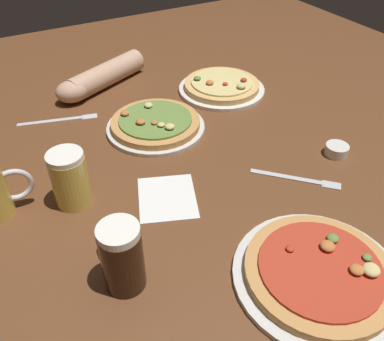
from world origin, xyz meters
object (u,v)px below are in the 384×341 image
(ramekin_sauce, at_px, (337,150))
(fork_left, at_px, (60,120))
(fork_spare, at_px, (297,178))
(pizza_plate_far, at_px, (222,86))
(napkin_folded, at_px, (167,197))
(diner_arm, at_px, (98,78))
(pizza_plate_side, at_px, (155,124))
(beer_mug_dark, at_px, (121,256))
(pizza_plate_near, at_px, (319,273))
(beer_mug_pale, at_px, (70,178))

(ramekin_sauce, bearing_deg, fork_left, 138.45)
(fork_spare, bearing_deg, pizza_plate_far, 80.00)
(napkin_folded, distance_m, diner_arm, 0.60)
(pizza_plate_side, bearing_deg, pizza_plate_far, 19.84)
(beer_mug_dark, height_order, fork_left, beer_mug_dark)
(pizza_plate_near, distance_m, beer_mug_pale, 0.55)
(ramekin_sauce, bearing_deg, diner_arm, 122.50)
(pizza_plate_far, relative_size, napkin_folded, 1.84)
(pizza_plate_side, distance_m, diner_arm, 0.32)
(pizza_plate_near, distance_m, fork_spare, 0.29)
(fork_left, bearing_deg, fork_spare, -51.95)
(pizza_plate_near, relative_size, beer_mug_pale, 2.40)
(pizza_plate_near, distance_m, ramekin_sauce, 0.42)
(beer_mug_dark, bearing_deg, pizza_plate_side, 58.52)
(beer_mug_dark, xyz_separation_m, napkin_folded, (0.17, 0.16, -0.07))
(pizza_plate_near, bearing_deg, beer_mug_dark, 151.45)
(pizza_plate_near, bearing_deg, napkin_folded, 113.68)
(pizza_plate_far, distance_m, napkin_folded, 0.55)
(pizza_plate_far, height_order, diner_arm, diner_arm)
(beer_mug_dark, height_order, fork_spare, beer_mug_dark)
(pizza_plate_near, relative_size, pizza_plate_far, 1.13)
(pizza_plate_near, height_order, beer_mug_dark, beer_mug_dark)
(ramekin_sauce, height_order, fork_spare, ramekin_sauce)
(pizza_plate_far, xyz_separation_m, fork_spare, (-0.08, -0.48, -0.01))
(pizza_plate_far, xyz_separation_m, ramekin_sauce, (0.07, -0.45, -0.00))
(fork_spare, xyz_separation_m, diner_arm, (-0.26, 0.69, 0.03))
(fork_spare, relative_size, diner_arm, 0.50)
(beer_mug_dark, relative_size, diner_arm, 0.43)
(pizza_plate_side, relative_size, diner_arm, 0.83)
(beer_mug_dark, relative_size, fork_left, 0.64)
(pizza_plate_side, bearing_deg, pizza_plate_near, -85.79)
(pizza_plate_far, bearing_deg, ramekin_sauce, -80.79)
(beer_mug_dark, bearing_deg, fork_left, 85.97)
(beer_mug_pale, relative_size, napkin_folded, 0.87)
(ramekin_sauce, bearing_deg, pizza_plate_far, 99.21)
(beer_mug_dark, relative_size, beer_mug_pale, 1.08)
(pizza_plate_far, xyz_separation_m, beer_mug_dark, (-0.56, -0.55, 0.05))
(napkin_folded, distance_m, fork_left, 0.48)
(napkin_folded, xyz_separation_m, fork_spare, (0.31, -0.09, -0.00))
(ramekin_sauce, relative_size, diner_arm, 0.18)
(napkin_folded, bearing_deg, fork_spare, -16.83)
(fork_left, height_order, fork_spare, same)
(beer_mug_pale, bearing_deg, diner_arm, 65.06)
(pizza_plate_side, relative_size, fork_left, 1.23)
(ramekin_sauce, relative_size, fork_left, 0.26)
(fork_spare, bearing_deg, beer_mug_pale, 158.77)
(fork_left, distance_m, fork_spare, 0.70)
(pizza_plate_near, relative_size, napkin_folded, 2.09)
(ramekin_sauce, height_order, fork_left, ramekin_sauce)
(beer_mug_dark, distance_m, fork_left, 0.63)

